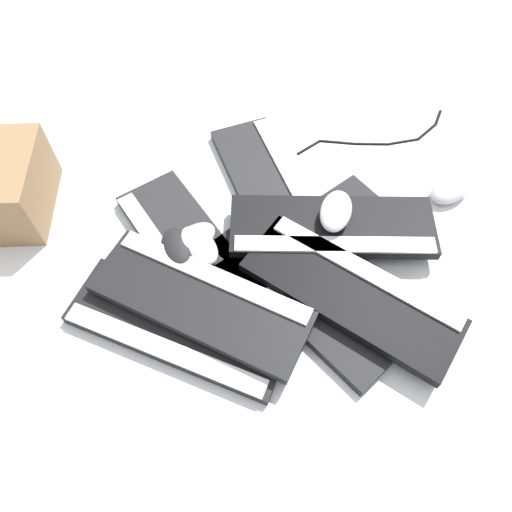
% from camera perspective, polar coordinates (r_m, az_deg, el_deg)
% --- Properties ---
extents(ground_plane, '(3.20, 3.20, 0.00)m').
position_cam_1_polar(ground_plane, '(1.10, -2.25, 1.14)').
color(ground_plane, silver).
extents(keyboard_0, '(0.46, 0.27, 0.03)m').
position_cam_1_polar(keyboard_0, '(1.09, 5.61, 1.04)').
color(keyboard_0, black).
rests_on(keyboard_0, ground).
extents(keyboard_1, '(0.16, 0.44, 0.03)m').
position_cam_1_polar(keyboard_1, '(1.18, 1.72, 7.61)').
color(keyboard_1, '#232326').
rests_on(keyboard_1, ground).
extents(keyboard_2, '(0.24, 0.46, 0.03)m').
position_cam_1_polar(keyboard_2, '(1.09, -7.42, 0.38)').
color(keyboard_2, '#232326').
rests_on(keyboard_2, ground).
extents(keyboard_3, '(0.42, 0.41, 0.03)m').
position_cam_1_polar(keyboard_3, '(1.01, -8.97, -8.12)').
color(keyboard_3, black).
rests_on(keyboard_3, ground).
extents(keyboard_4, '(0.30, 0.46, 0.03)m').
position_cam_1_polar(keyboard_4, '(1.04, 5.68, -4.05)').
color(keyboard_4, black).
rests_on(keyboard_4, ground).
extents(keyboard_5, '(0.46, 0.31, 0.03)m').
position_cam_1_polar(keyboard_5, '(1.09, 8.71, 3.24)').
color(keyboard_5, black).
rests_on(keyboard_5, keyboard_0).
extents(keyboard_6, '(0.37, 0.45, 0.03)m').
position_cam_1_polar(keyboard_6, '(1.01, 10.88, -4.19)').
color(keyboard_6, black).
rests_on(keyboard_6, keyboard_4).
extents(keyboard_7, '(0.41, 0.43, 0.03)m').
position_cam_1_polar(keyboard_7, '(0.99, -6.29, -5.06)').
color(keyboard_7, black).
rests_on(keyboard_7, keyboard_3).
extents(mouse_0, '(0.10, 0.12, 0.04)m').
position_cam_1_polar(mouse_0, '(1.15, 15.50, 3.54)').
color(mouse_0, '#4C4C51').
rests_on(mouse_0, ground).
extents(mouse_1, '(0.12, 0.13, 0.04)m').
position_cam_1_polar(mouse_1, '(1.07, 9.13, 5.10)').
color(mouse_1, silver).
rests_on(mouse_1, keyboard_5).
extents(mouse_2, '(0.13, 0.10, 0.04)m').
position_cam_1_polar(mouse_2, '(1.06, -7.19, 1.80)').
color(mouse_2, '#B7B7BC').
rests_on(mouse_2, keyboard_2).
extents(mouse_3, '(0.09, 0.12, 0.04)m').
position_cam_1_polar(mouse_3, '(1.05, -6.50, 0.99)').
color(mouse_3, silver).
rests_on(mouse_3, keyboard_2).
extents(mouse_4, '(0.07, 0.11, 0.04)m').
position_cam_1_polar(mouse_4, '(1.05, -8.92, 0.79)').
color(mouse_4, black).
rests_on(mouse_4, keyboard_2).
extents(mouse_5, '(0.12, 0.09, 0.04)m').
position_cam_1_polar(mouse_5, '(1.26, 21.32, 7.07)').
color(mouse_5, '#B7B7BC').
rests_on(mouse_5, ground).
extents(cable_0, '(0.42, 0.10, 0.01)m').
position_cam_1_polar(cable_0, '(1.35, 13.85, 13.03)').
color(cable_0, black).
rests_on(cable_0, ground).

